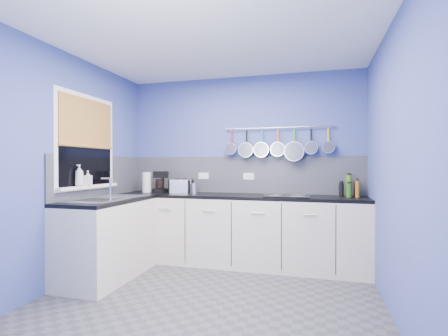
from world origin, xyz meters
The scene contains 40 objects.
floor centered at (0.00, 0.00, -0.01)m, with size 3.20×3.00×0.02m, color #47474C.
ceiling centered at (0.00, 0.00, 2.51)m, with size 3.20×3.00×0.02m, color white.
wall_back centered at (0.00, 1.51, 1.25)m, with size 3.20×0.02×2.50m, color #3F4D97.
wall_front centered at (0.00, -1.51, 1.25)m, with size 3.20×0.02×2.50m, color #3F4D97.
wall_left centered at (-1.61, 0.00, 1.25)m, with size 0.02×3.00×2.50m, color #3F4D97.
wall_right centered at (1.61, 0.00, 1.25)m, with size 0.02×3.00×2.50m, color #3F4D97.
backsplash_back centered at (0.00, 1.49, 1.15)m, with size 3.20×0.02×0.50m, color slate.
backsplash_left centered at (-1.59, 0.60, 1.15)m, with size 0.02×1.80×0.50m, color slate.
cabinet_run_back centered at (0.00, 1.20, 0.43)m, with size 3.20×0.60×0.86m, color beige.
worktop_back centered at (0.00, 1.20, 0.88)m, with size 3.20×0.60×0.04m, color black.
cabinet_run_left centered at (-1.30, 0.30, 0.43)m, with size 0.60×1.20×0.86m, color beige.
worktop_left centered at (-1.30, 0.30, 0.88)m, with size 0.60×1.20×0.04m, color black.
window_frame centered at (-1.58, 0.30, 1.55)m, with size 0.01×1.00×1.10m, color white.
window_glass centered at (-1.57, 0.30, 1.55)m, with size 0.01×0.90×1.00m, color black.
bamboo_blind centered at (-1.56, 0.30, 1.77)m, with size 0.01×0.90×0.55m, color #AB7934.
window_sill centered at (-1.55, 0.30, 1.04)m, with size 0.10×0.98×0.03m, color white.
sink_unit centered at (-1.30, 0.30, 0.90)m, with size 0.50×0.95×0.01m, color silver.
mixer_tap centered at (-1.14, 0.12, 1.03)m, with size 0.12×0.08×0.26m, color silver, non-canonical shape.
socket_left centered at (-0.55, 1.48, 1.13)m, with size 0.15×0.01×0.09m, color white.
socket_right centered at (0.10, 1.48, 1.13)m, with size 0.15×0.01×0.09m, color white.
pot_rail centered at (0.50, 1.45, 1.78)m, with size 0.02×0.02×1.45m, color silver.
soap_bottle_a centered at (-1.53, 0.12, 1.17)m, with size 0.09×0.09×0.24m, color white.
soap_bottle_b centered at (-1.53, 0.26, 1.14)m, with size 0.08×0.08×0.17m, color white.
paper_towel centered at (-1.31, 1.23, 1.04)m, with size 0.13×0.13×0.28m, color white.
coffee_maker centered at (-1.10, 1.23, 1.05)m, with size 0.17×0.19×0.30m, color black, non-canonical shape.
toaster centered at (-0.81, 1.26, 0.99)m, with size 0.29×0.16×0.18m, color silver.
canister centered at (-0.61, 1.24, 0.97)m, with size 0.10×0.10×0.14m, color silver.
hob centered at (0.64, 1.16, 0.91)m, with size 0.55×0.49×0.01m, color black.
pan_0 centered at (-0.13, 1.44, 1.60)m, with size 0.17×0.09×0.36m, color silver, non-canonical shape.
pan_1 centered at (0.08, 1.44, 1.58)m, with size 0.21×0.09×0.40m, color silver, non-canonical shape.
pan_2 centered at (0.29, 1.44, 1.58)m, with size 0.21×0.11×0.40m, color silver, non-canonical shape.
pan_3 centered at (0.50, 1.44, 1.59)m, with size 0.20×0.08×0.39m, color silver, non-canonical shape.
pan_4 centered at (0.71, 1.44, 1.56)m, with size 0.26×0.11×0.45m, color silver, non-canonical shape.
pan_5 centered at (0.92, 1.44, 1.60)m, with size 0.17×0.10×0.36m, color silver, non-canonical shape.
pan_6 centered at (1.14, 1.44, 1.61)m, with size 0.16×0.08×0.35m, color silver, non-canonical shape.
condiment_0 centered at (1.46, 1.33, 0.99)m, with size 0.06×0.06×0.18m, color black.
condiment_1 centered at (1.37, 1.33, 1.03)m, with size 0.07×0.07×0.26m, color #3F721E.
condiment_2 centered at (1.29, 1.32, 0.98)m, with size 0.06×0.06×0.17m, color black.
condiment_3 centered at (1.46, 1.24, 1.00)m, with size 0.05×0.05×0.20m, color #8C5914.
condiment_4 centered at (1.37, 1.23, 0.98)m, with size 0.06×0.06×0.17m, color #265919.
Camera 1 is at (0.98, -2.98, 1.29)m, focal length 26.62 mm.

